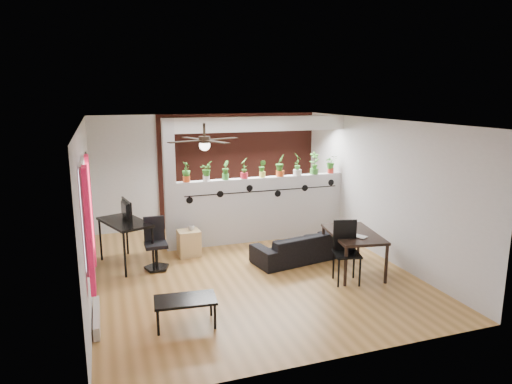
# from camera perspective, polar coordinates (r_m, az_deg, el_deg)

# --- Properties ---
(room_shell) EXTENTS (6.30, 7.10, 2.90)m
(room_shell) POSITION_cam_1_polar(r_m,az_deg,el_deg) (7.81, -1.02, -0.72)
(room_shell) COLOR olive
(room_shell) RESTS_ON ground
(partition_wall) EXTENTS (3.60, 0.18, 1.35)m
(partition_wall) POSITION_cam_1_polar(r_m,az_deg,el_deg) (9.59, 0.79, -2.12)
(partition_wall) COLOR #BCBCC1
(partition_wall) RESTS_ON ground
(ceiling_header) EXTENTS (3.60, 0.18, 0.30)m
(ceiling_header) POSITION_cam_1_polar(r_m,az_deg,el_deg) (9.31, 0.82, 8.52)
(ceiling_header) COLOR silver
(ceiling_header) RESTS_ON room_shell
(pier_column) EXTENTS (0.22, 0.20, 2.60)m
(pier_column) POSITION_cam_1_polar(r_m,az_deg,el_deg) (9.00, -10.72, 0.80)
(pier_column) COLOR #BCBCC1
(pier_column) RESTS_ON ground
(brick_panel) EXTENTS (3.90, 0.05, 2.60)m
(brick_panel) POSITION_cam_1_polar(r_m,az_deg,el_deg) (10.83, -1.82, 2.91)
(brick_panel) COLOR #A84130
(brick_panel) RESTS_ON ground
(vine_decal) EXTENTS (3.31, 0.01, 0.30)m
(vine_decal) POSITION_cam_1_polar(r_m,az_deg,el_deg) (9.41, 0.99, 0.13)
(vine_decal) COLOR black
(vine_decal) RESTS_ON partition_wall
(window_assembly) EXTENTS (0.09, 1.30, 1.55)m
(window_assembly) POSITION_cam_1_polar(r_m,az_deg,el_deg) (6.24, -20.36, -2.82)
(window_assembly) COLOR white
(window_assembly) RESTS_ON room_shell
(baseboard_heater) EXTENTS (0.08, 1.00, 0.18)m
(baseboard_heater) POSITION_cam_1_polar(r_m,az_deg,el_deg) (6.73, -19.30, -14.56)
(baseboard_heater) COLOR beige
(baseboard_heater) RESTS_ON ground
(corkboard) EXTENTS (0.03, 0.60, 0.45)m
(corkboard) POSITION_cam_1_polar(r_m,az_deg,el_deg) (8.38, -20.14, -0.24)
(corkboard) COLOR brown
(corkboard) RESTS_ON room_shell
(framed_art) EXTENTS (0.03, 0.34, 0.44)m
(framed_art) POSITION_cam_1_polar(r_m,az_deg,el_deg) (8.24, -20.41, 3.08)
(framed_art) COLOR #8C7259
(framed_art) RESTS_ON room_shell
(ceiling_fan) EXTENTS (1.19, 1.19, 0.43)m
(ceiling_fan) POSITION_cam_1_polar(r_m,az_deg,el_deg) (7.15, -6.46, 6.25)
(ceiling_fan) COLOR black
(ceiling_fan) RESTS_ON room_shell
(potted_plant_0) EXTENTS (0.22, 0.24, 0.41)m
(potted_plant_0) POSITION_cam_1_polar(r_m,az_deg,el_deg) (9.01, -8.71, 2.59)
(potted_plant_0) COLOR #C34416
(potted_plant_0) RESTS_ON partition_wall
(potted_plant_1) EXTENTS (0.21, 0.23, 0.38)m
(potted_plant_1) POSITION_cam_1_polar(r_m,az_deg,el_deg) (9.09, -6.26, 2.67)
(potted_plant_1) COLOR white
(potted_plant_1) RESTS_ON partition_wall
(potted_plant_2) EXTENTS (0.20, 0.23, 0.39)m
(potted_plant_2) POSITION_cam_1_polar(r_m,az_deg,el_deg) (9.18, -3.85, 2.82)
(potted_plant_2) COLOR green
(potted_plant_2) RESTS_ON partition_wall
(potted_plant_3) EXTENTS (0.24, 0.27, 0.43)m
(potted_plant_3) POSITION_cam_1_polar(r_m,az_deg,el_deg) (9.28, -1.49, 3.08)
(potted_plant_3) COLOR red
(potted_plant_3) RESTS_ON partition_wall
(potted_plant_4) EXTENTS (0.22, 0.22, 0.36)m
(potted_plant_4) POSITION_cam_1_polar(r_m,az_deg,el_deg) (9.41, 0.80, 3.01)
(potted_plant_4) COLOR #E0DB4F
(potted_plant_4) RESTS_ON partition_wall
(potted_plant_5) EXTENTS (0.31, 0.29, 0.46)m
(potted_plant_5) POSITION_cam_1_polar(r_m,az_deg,el_deg) (9.54, 3.04, 3.43)
(potted_plant_5) COLOR #CF4B18
(potted_plant_5) RESTS_ON partition_wall
(potted_plant_6) EXTENTS (0.28, 0.31, 0.48)m
(potted_plant_6) POSITION_cam_1_polar(r_m,az_deg,el_deg) (9.70, 5.21, 3.58)
(potted_plant_6) COLOR silver
(potted_plant_6) RESTS_ON partition_wall
(potted_plant_7) EXTENTS (0.28, 0.23, 0.48)m
(potted_plant_7) POSITION_cam_1_polar(r_m,az_deg,el_deg) (9.86, 7.32, 3.69)
(potted_plant_7) COLOR #38802E
(potted_plant_7) RESTS_ON partition_wall
(potted_plant_8) EXTENTS (0.21, 0.18, 0.39)m
(potted_plant_8) POSITION_cam_1_polar(r_m,az_deg,el_deg) (10.05, 9.34, 3.51)
(potted_plant_8) COLOR red
(potted_plant_8) RESTS_ON partition_wall
(sofa) EXTENTS (1.77, 0.96, 0.49)m
(sofa) POSITION_cam_1_polar(r_m,az_deg,el_deg) (8.60, 5.41, -6.86)
(sofa) COLOR black
(sofa) RESTS_ON ground
(cube_shelf) EXTENTS (0.42, 0.38, 0.50)m
(cube_shelf) POSITION_cam_1_polar(r_m,az_deg,el_deg) (8.86, -8.37, -6.33)
(cube_shelf) COLOR tan
(cube_shelf) RESTS_ON ground
(cup) EXTENTS (0.15, 0.15, 0.10)m
(cup) POSITION_cam_1_polar(r_m,az_deg,el_deg) (8.78, -8.11, -4.46)
(cup) COLOR gray
(cup) RESTS_ON cube_shelf
(computer_desk) EXTENTS (0.97, 1.28, 0.83)m
(computer_desk) POSITION_cam_1_polar(r_m,az_deg,el_deg) (8.48, -16.09, -4.01)
(computer_desk) COLOR black
(computer_desk) RESTS_ON ground
(monitor) EXTENTS (0.34, 0.12, 0.19)m
(monitor) POSITION_cam_1_polar(r_m,az_deg,el_deg) (8.58, -16.21, -2.62)
(monitor) COLOR black
(monitor) RESTS_ON computer_desk
(office_chair) EXTENTS (0.47, 0.47, 0.91)m
(office_chair) POSITION_cam_1_polar(r_m,az_deg,el_deg) (8.29, -12.43, -6.71)
(office_chair) COLOR black
(office_chair) RESTS_ON ground
(dining_table) EXTENTS (0.98, 1.39, 0.70)m
(dining_table) POSITION_cam_1_polar(r_m,az_deg,el_deg) (8.10, 12.08, -5.50)
(dining_table) COLOR black
(dining_table) RESTS_ON ground
(book) EXTENTS (0.25, 0.27, 0.02)m
(book) POSITION_cam_1_polar(r_m,az_deg,el_deg) (7.78, 12.60, -5.60)
(book) COLOR gray
(book) RESTS_ON dining_table
(folding_chair) EXTENTS (0.50, 0.50, 1.02)m
(folding_chair) POSITION_cam_1_polar(r_m,az_deg,el_deg) (7.67, 11.15, -6.61)
(folding_chair) COLOR black
(folding_chair) RESTS_ON ground
(coffee_table) EXTENTS (0.85, 0.53, 0.38)m
(coffee_table) POSITION_cam_1_polar(r_m,az_deg,el_deg) (6.30, -8.83, -13.38)
(coffee_table) COLOR black
(coffee_table) RESTS_ON ground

